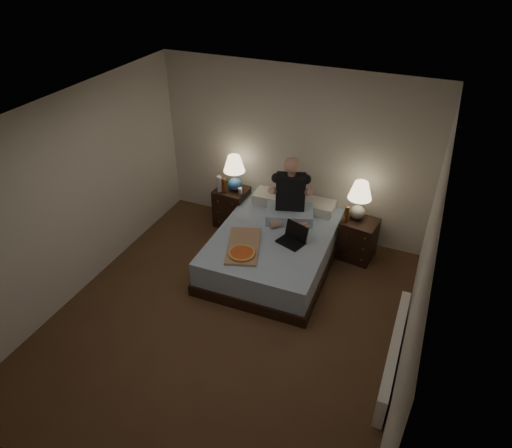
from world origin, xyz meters
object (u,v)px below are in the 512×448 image
at_px(bed, 273,249).
at_px(nightstand_left, 232,207).
at_px(beer_bottle_left, 224,185).
at_px(radiator, 393,353).
at_px(lamp_right, 359,201).
at_px(laptop, 291,236).
at_px(soda_can, 240,191).
at_px(pizza_box, 242,254).
at_px(lamp_left, 234,173).
at_px(water_bottle, 219,184).
at_px(beer_bottle_right, 347,214).
at_px(nightstand_right, 358,239).
at_px(person, 291,190).

relative_size(bed, nightstand_left, 3.25).
relative_size(beer_bottle_left, radiator, 0.14).
bearing_deg(lamp_right, laptop, -131.45).
relative_size(soda_can, radiator, 0.06).
bearing_deg(soda_can, pizza_box, -64.52).
xyz_separation_m(lamp_right, radiator, (0.85, -1.83, -0.68)).
bearing_deg(bed, laptop, -21.94).
bearing_deg(lamp_right, pizza_box, -131.87).
distance_m(lamp_right, pizza_box, 1.77).
bearing_deg(beer_bottle_left, radiator, -31.37).
relative_size(laptop, radiator, 0.21).
height_order(lamp_left, soda_can, lamp_left).
bearing_deg(water_bottle, lamp_right, 2.64).
relative_size(nightstand_left, water_bottle, 2.47).
relative_size(lamp_left, radiator, 0.35).
xyz_separation_m(bed, lamp_left, (-0.91, 0.71, 0.65)).
relative_size(nightstand_left, radiator, 0.39).
bearing_deg(laptop, beer_bottle_right, 68.13).
xyz_separation_m(nightstand_right, lamp_right, (-0.07, 0.06, 0.58)).
distance_m(beer_bottle_right, laptop, 0.86).
bearing_deg(radiator, person, 137.69).
xyz_separation_m(lamp_left, soda_can, (0.13, -0.08, -0.23)).
distance_m(nightstand_right, laptop, 1.09).
bearing_deg(nightstand_left, beer_bottle_left, -118.29).
xyz_separation_m(water_bottle, pizza_box, (0.91, -1.20, -0.20)).
distance_m(lamp_left, pizza_box, 1.55).
height_order(bed, nightstand_right, nightstand_right).
distance_m(lamp_left, beer_bottle_right, 1.77).
height_order(person, radiator, person).
distance_m(water_bottle, beer_bottle_left, 0.07).
bearing_deg(beer_bottle_left, person, -7.55).
xyz_separation_m(lamp_right, laptop, (-0.69, -0.78, -0.26)).
xyz_separation_m(pizza_box, radiator, (2.01, -0.54, -0.34)).
distance_m(bed, lamp_right, 1.33).
bearing_deg(lamp_left, lamp_right, -1.01).
height_order(lamp_left, water_bottle, lamp_left).
distance_m(nightstand_left, lamp_right, 2.01).
xyz_separation_m(bed, pizza_box, (-0.19, -0.62, 0.29)).
xyz_separation_m(nightstand_left, person, (1.03, -0.26, 0.66)).
bearing_deg(nightstand_right, beer_bottle_left, -171.40).
height_order(nightstand_right, lamp_left, lamp_left).
xyz_separation_m(bed, nightstand_right, (1.03, 0.61, 0.05)).
bearing_deg(radiator, water_bottle, 149.26).
xyz_separation_m(nightstand_left, soda_can, (0.18, -0.07, 0.36)).
bearing_deg(person, bed, -116.97).
bearing_deg(radiator, lamp_right, 114.94).
height_order(nightstand_left, water_bottle, water_bottle).
bearing_deg(beer_bottle_right, lamp_right, 49.02).
bearing_deg(bed, beer_bottle_right, 31.35).
height_order(beer_bottle_left, radiator, beer_bottle_left).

